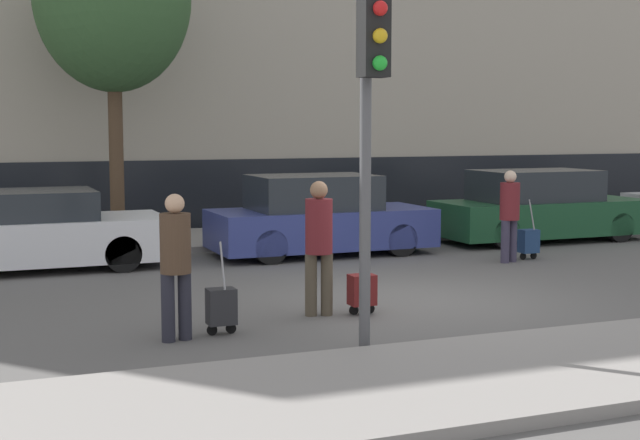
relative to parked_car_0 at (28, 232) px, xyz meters
The scene contains 13 objects.
ground_plane 6.59m from the parked_car_0, 45.39° to the right, with size 80.00×80.00×0.00m, color #565451.
sidewalk_near 9.61m from the parked_car_0, 61.32° to the right, with size 28.00×2.50×0.12m.
sidewalk_far 5.19m from the parked_car_0, 26.83° to the left, with size 28.00×3.00×0.12m.
parked_car_0 is the anchor object (origin of this frame).
parked_car_1 5.10m from the parked_car_0, ahead, with size 4.05×1.73×1.47m.
parked_car_2 10.05m from the parked_car_0, ahead, with size 4.45×1.71×1.47m.
pedestrian_left 5.87m from the parked_car_0, 78.52° to the right, with size 0.35×0.34×1.64m.
trolley_left 5.90m from the parked_car_0, 73.16° to the right, with size 0.34×0.29×1.07m.
pedestrian_center 5.99m from the parked_car_0, 58.59° to the right, with size 0.34×0.34×1.69m.
trolley_center 6.39m from the parked_car_0, 55.11° to the right, with size 0.34×0.29×1.05m.
pedestrian_right 8.15m from the parked_car_0, 16.31° to the right, with size 0.34×0.34×1.60m.
trolley_right 8.61m from the parked_car_0, 14.29° to the right, with size 0.34×0.29×1.07m.
traffic_light 7.87m from the parked_car_0, 67.52° to the right, with size 0.28×0.47×3.66m.
Camera 1 is at (-5.58, -10.64, 2.38)m, focal length 50.00 mm.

